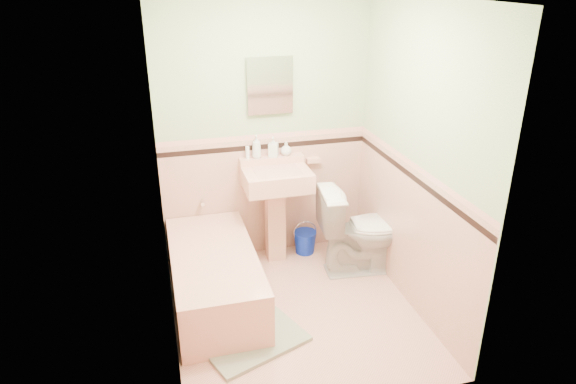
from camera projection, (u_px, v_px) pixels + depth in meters
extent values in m
plane|color=#E7AB97|center=(296.00, 312.00, 4.41)|extent=(2.20, 2.20, 0.00)
plane|color=beige|center=(265.00, 133.00, 4.89)|extent=(2.50, 0.00, 2.50)
plane|color=beige|center=(350.00, 243.00, 2.94)|extent=(2.50, 0.00, 2.50)
plane|color=beige|center=(161.00, 188.00, 3.68)|extent=(0.00, 2.50, 2.50)
plane|color=beige|center=(417.00, 162.00, 4.15)|extent=(0.00, 2.50, 2.50)
plane|color=beige|center=(266.00, 197.00, 5.14)|extent=(2.00, 0.00, 2.00)
plane|color=beige|center=(344.00, 335.00, 3.21)|extent=(2.00, 0.00, 2.00)
plane|color=beige|center=(171.00, 267.00, 3.94)|extent=(0.00, 2.20, 2.20)
plane|color=beige|center=(408.00, 235.00, 4.41)|extent=(0.00, 2.20, 2.20)
plane|color=black|center=(265.00, 147.00, 4.93)|extent=(2.00, 0.00, 2.00)
plane|color=black|center=(348.00, 261.00, 3.01)|extent=(2.00, 0.00, 2.00)
plane|color=black|center=(165.00, 204.00, 3.73)|extent=(0.00, 2.20, 2.20)
plane|color=black|center=(414.00, 178.00, 4.20)|extent=(0.00, 2.20, 2.20)
plane|color=#E7A495|center=(265.00, 136.00, 4.89)|extent=(2.00, 0.00, 2.00)
plane|color=#E7A495|center=(348.00, 246.00, 2.97)|extent=(2.00, 0.00, 2.00)
plane|color=#E7A495|center=(164.00, 191.00, 3.69)|extent=(0.00, 2.20, 2.20)
plane|color=#E7A495|center=(415.00, 166.00, 4.16)|extent=(0.00, 2.20, 2.20)
cube|color=#E2A28D|center=(215.00, 279.00, 4.47)|extent=(0.70, 1.50, 0.45)
cylinder|color=silver|center=(202.00, 202.00, 4.94)|extent=(0.04, 0.12, 0.04)
cylinder|color=silver|center=(273.00, 166.00, 4.93)|extent=(0.02, 0.02, 0.10)
cube|color=white|center=(270.00, 85.00, 4.70)|extent=(0.36, 0.04, 0.45)
cube|color=#E2A28D|center=(313.00, 160.00, 5.09)|extent=(0.13, 0.08, 0.04)
imported|color=#B2B2B2|center=(257.00, 147.00, 4.86)|extent=(0.10, 0.10, 0.22)
imported|color=#B2B2B2|center=(273.00, 147.00, 4.90)|extent=(0.11, 0.11, 0.19)
imported|color=#B2B2B2|center=(286.00, 149.00, 4.94)|extent=(0.10, 0.10, 0.13)
cylinder|color=white|center=(247.00, 153.00, 4.86)|extent=(0.04, 0.04, 0.12)
imported|color=white|center=(363.00, 230.00, 4.87)|extent=(0.88, 0.55, 0.85)
cube|color=gray|center=(253.00, 340.00, 4.05)|extent=(0.90, 0.76, 0.03)
cube|color=#BF1E59|center=(253.00, 333.00, 4.06)|extent=(0.16, 0.12, 0.06)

